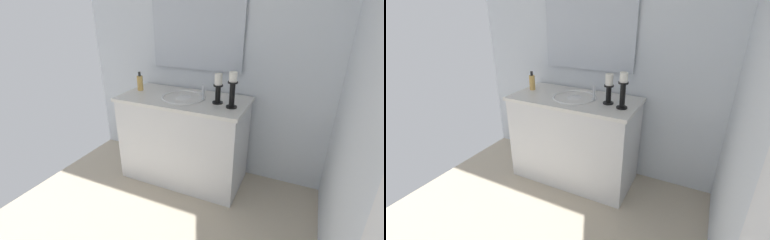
% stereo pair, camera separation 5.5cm
% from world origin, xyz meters
% --- Properties ---
extents(wall_left, '(0.04, 2.49, 2.45)m').
position_xyz_m(wall_left, '(-1.45, 0.00, 1.23)').
color(wall_left, silver).
rests_on(wall_left, ground).
extents(vanity_cabinet, '(0.58, 1.17, 0.83)m').
position_xyz_m(vanity_cabinet, '(-1.13, -0.03, 0.42)').
color(vanity_cabinet, silver).
rests_on(vanity_cabinet, ground).
extents(sink_basin, '(0.40, 0.40, 0.24)m').
position_xyz_m(sink_basin, '(-1.13, -0.03, 0.79)').
color(sink_basin, white).
rests_on(sink_basin, vanity_cabinet).
extents(mirror, '(0.02, 0.89, 0.79)m').
position_xyz_m(mirror, '(-1.41, -0.03, 1.43)').
color(mirror, silver).
extents(candle_holder_tall, '(0.09, 0.09, 0.29)m').
position_xyz_m(candle_holder_tall, '(-1.06, 0.44, 0.99)').
color(candle_holder_tall, black).
rests_on(candle_holder_tall, vanity_cabinet).
extents(candle_holder_short, '(0.09, 0.09, 0.25)m').
position_xyz_m(candle_holder_short, '(-1.11, 0.30, 0.97)').
color(candle_holder_short, black).
rests_on(candle_holder_short, vanity_cabinet).
extents(soap_bottle, '(0.06, 0.06, 0.18)m').
position_xyz_m(soap_bottle, '(-1.16, -0.51, 0.91)').
color(soap_bottle, '#E5B259').
rests_on(soap_bottle, vanity_cabinet).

